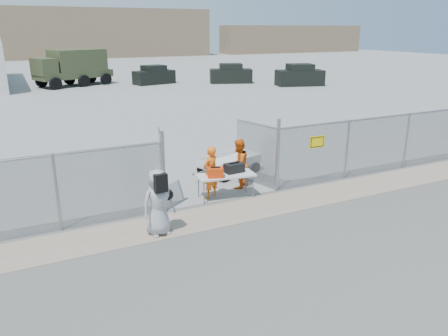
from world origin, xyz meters
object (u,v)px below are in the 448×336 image
security_worker_right (239,164)px  utility_trailer (229,164)px  folding_table (226,186)px  security_worker_left (210,172)px  visitor (158,202)px

security_worker_right → utility_trailer: size_ratio=0.58×
folding_table → security_worker_right: size_ratio=1.08×
folding_table → security_worker_left: (-0.44, 0.24, 0.46)m
security_worker_right → utility_trailer: security_worker_right is taller
security_worker_left → utility_trailer: bearing=-153.7°
security_worker_left → visitor: 3.00m
folding_table → security_worker_left: 0.68m
visitor → security_worker_left: bearing=31.9°
folding_table → security_worker_right: (0.81, 0.65, 0.47)m
security_worker_right → visitor: bearing=0.4°
visitor → utility_trailer: 5.58m
security_worker_left → security_worker_right: size_ratio=0.99×
security_worker_left → visitor: size_ratio=0.94×
visitor → utility_trailer: size_ratio=0.61×
security_worker_left → security_worker_right: bearing=174.5°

